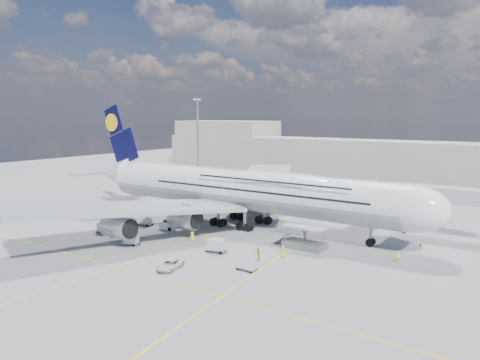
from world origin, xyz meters
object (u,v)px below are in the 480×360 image
Objects in this scene: light_mast at (198,140)px; dolly_nose_near at (216,245)px; crew_wing at (179,219)px; cone_wing_right_outer at (112,237)px; dolly_row_c at (104,228)px; cone_wing_left_outer at (230,199)px; airliner at (242,189)px; crew_loader at (258,254)px; cone_wing_right_inner at (111,235)px; dolly_row_a at (144,219)px; baggage_tug at (168,225)px; crew_tug at (192,237)px; dolly_row_b at (131,239)px; dolly_nose_far at (247,268)px; cargo_loader at (304,240)px; cone_nose at (420,244)px; service_van at (170,265)px; cone_tail at (124,202)px; catering_truck_inner at (236,194)px; catering_truck_outer at (268,185)px; crew_nose at (397,257)px; cone_wing_left_inner at (257,204)px; dolly_back at (120,211)px; jet_bridge at (422,197)px; crew_van at (283,252)px.

light_mast reaches higher than dolly_nose_near.
cone_wing_right_outer is at bearing -164.81° from crew_wing.
dolly_nose_near reaches higher than crew_wing.
cone_wing_left_outer is (-0.47, 38.28, -0.70)m from dolly_row_c.
airliner is 24.91m from cone_wing_right_outer.
cone_wing_right_inner is at bearing -125.77° from crew_loader.
airliner is 22.59× the size of dolly_row_a.
crew_loader is at bearing -88.99° from crew_wing.
crew_tug is (9.34, -3.94, 0.09)m from baggage_tug.
dolly_row_b is at bearing -119.46° from crew_loader.
dolly_nose_far is 1.49× the size of crew_wing.
cargo_loader reaches higher than cone_nose.
dolly_row_c is 4.37m from cone_wing_right_outer.
service_van is at bearing -62.81° from cone_wing_left_outer.
crew_wing reaches higher than dolly_nose_far.
cone_wing_right_inner is (-3.50, -13.35, -0.69)m from crew_wing.
light_mast is 43.72× the size of cone_tail.
airliner reaches higher than crew_wing.
catering_truck_outer is at bearing 96.22° from catering_truck_inner.
cone_wing_left_inner is at bearing 122.49° from crew_nose.
dolly_back is 59.72m from cone_nose.
cone_wing_right_inner is (26.32, -54.55, -12.96)m from light_mast.
dolly_nose_near is at bearing -129.83° from jet_bridge.
light_mast is (-56.82, 42.11, 11.95)m from cargo_loader.
crew_nose reaches higher than cone_wing_left_inner.
cone_wing_right_outer is (-19.28, -3.89, -0.82)m from dolly_nose_near.
dolly_nose_near is 2.13× the size of crew_nose.
dolly_nose_far is 26.43m from baggage_tug.
service_van is 8.36× the size of cone_wing_right_outer.
jet_bridge is 2.62× the size of catering_truck_outer.
dolly_nose_near reaches higher than crew_tug.
service_van is at bearing -50.70° from baggage_tug.
cone_nose is at bearing 17.47° from dolly_back.
cone_nose is at bearing 1.94° from cone_tail.
catering_truck_inner is at bearing 128.63° from dolly_nose_far.
dolly_back is at bearing -113.43° from catering_truck_inner.
crew_tug is 2.87× the size of cone_nose.
crew_van is at bearing -43.93° from catering_truck_inner.
dolly_back is (-12.49, 4.68, -0.74)m from dolly_row_a.
crew_wing is (-39.98, -17.14, -5.91)m from jet_bridge.
catering_truck_outer reaches higher than dolly_back.
crew_tug is (15.64, -34.20, -0.70)m from catering_truck_inner.
crew_nose is at bearing -110.81° from crew_van.
cone_wing_left_inner is at bearing 134.74° from cargo_loader.
cone_wing_left_inner is at bearing 96.55° from service_van.
dolly_row_b reaches higher than service_van.
catering_truck_inner is 11.21× the size of cone_wing_right_inner.
crew_tug is (16.90, -50.83, -0.93)m from catering_truck_outer.
crew_van is at bearing -2.54° from dolly_row_b.
cone_wing_right_outer is (-3.47, -9.85, -0.55)m from baggage_tug.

